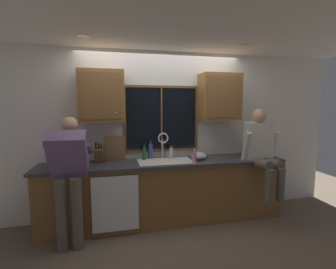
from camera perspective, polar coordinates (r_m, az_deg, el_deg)
name	(u,v)px	position (r m, az deg, el deg)	size (l,w,h in m)	color
back_wall	(161,134)	(3.90, -1.74, 0.06)	(5.92, 0.12, 2.55)	silver
ceiling	(197,9)	(2.41, 6.83, 26.98)	(5.92, 4.40, 0.04)	white
ceiling_downlight_left	(83,36)	(3.25, -19.17, 20.86)	(0.14, 0.14, 0.01)	#FFEAB2
ceiling_downlight_right	(245,46)	(3.71, 17.58, 19.11)	(0.14, 0.14, 0.01)	#FFEAB2
window_glass	(162,119)	(3.81, -1.48, 3.67)	(1.10, 0.02, 0.95)	black
window_frame_top	(162,87)	(3.81, -1.47, 11.09)	(1.17, 0.02, 0.04)	brown
window_frame_bottom	(162,150)	(3.86, -1.43, -3.65)	(1.17, 0.02, 0.04)	brown
window_frame_left	(125,119)	(3.73, -10.04, 3.50)	(0.04, 0.02, 0.95)	brown
window_frame_right	(196,118)	(3.95, 6.65, 3.75)	(0.04, 0.02, 0.95)	brown
window_mullion_center	(162,119)	(3.80, -1.44, 3.66)	(0.02, 0.02, 0.95)	brown
lower_cabinet_run	(165,192)	(3.76, -0.62, -13.32)	(3.52, 0.58, 0.88)	brown
countertop	(166,163)	(3.61, -0.56, -6.55)	(3.58, 0.62, 0.04)	#38383D
dishwasher_front	(115,204)	(3.38, -12.14, -15.54)	(0.60, 0.02, 0.74)	white
upper_cabinet_left	(102,96)	(3.57, -15.22, 8.60)	(0.62, 0.36, 0.72)	olive
upper_cabinet_right	(220,97)	(3.93, 11.92, 8.51)	(0.62, 0.36, 0.72)	olive
sink	(166,168)	(3.64, -0.52, -7.71)	(0.80, 0.46, 0.21)	white
faucet	(164,142)	(3.74, -1.01, -1.81)	(0.18, 0.09, 0.40)	silver
person_standing	(69,168)	(3.24, -22.10, -7.31)	(0.53, 0.67, 1.59)	#595147
person_sitting_on_counter	(262,148)	(3.88, 21.01, -2.98)	(0.54, 0.62, 1.26)	#595147
knife_block	(99,155)	(3.62, -15.79, -4.68)	(0.12, 0.18, 0.32)	brown
cutting_board	(115,148)	(3.70, -12.28, -3.18)	(0.30, 0.02, 0.37)	#997047
mixing_bowl	(199,156)	(3.75, 7.20, -4.96)	(0.23, 0.23, 0.12)	#B7B7BC
soap_dispenser	(194,157)	(3.54, 6.16, -5.24)	(0.06, 0.07, 0.20)	pink
bottle_green_glass	(171,153)	(3.78, 0.72, -4.35)	(0.07, 0.07, 0.20)	#B7B7BC
bottle_tall_clear	(150,151)	(3.76, -4.10, -3.81)	(0.07, 0.07, 0.29)	#334C8C
bottle_amber_small	(144,153)	(3.70, -5.58, -4.37)	(0.06, 0.06, 0.24)	#1E592D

